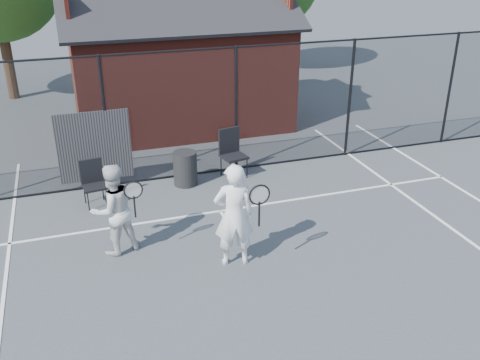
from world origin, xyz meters
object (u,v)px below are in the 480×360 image
object	(u,v)px
clubhouse	(178,70)
waste_bin	(185,168)
chair_right	(234,154)
player_front	(234,215)
player_back	(113,210)
chair_left	(94,185)

from	to	relation	value
clubhouse	waste_bin	xyz separation A→B (m)	(-0.88, -4.46, -1.21)
clubhouse	waste_bin	distance (m)	4.71
chair_right	player_front	bearing A→B (deg)	-120.24
player_back	waste_bin	xyz separation A→B (m)	(1.84, 2.43, -0.46)
clubhouse	player_back	xyz separation A→B (m)	(-2.72, -6.89, -0.76)
player_front	clubhouse	bearing A→B (deg)	84.16
chair_right	player_back	bearing A→B (deg)	-153.13
player_back	waste_bin	world-z (taller)	player_back
player_front	chair_right	distance (m)	3.71
clubhouse	chair_right	distance (m)	4.53
clubhouse	player_front	world-z (taller)	clubhouse
chair_left	player_front	bearing A→B (deg)	-62.15
clubhouse	chair_left	distance (m)	5.82
clubhouse	chair_right	xyz separation A→B (m)	(0.31, -4.40, -1.04)
player_back	player_front	bearing A→B (deg)	-28.23
waste_bin	chair_left	bearing A→B (deg)	-167.93
chair_right	chair_left	bearing A→B (deg)	176.22
player_front	chair_left	bearing A→B (deg)	125.15
player_front	chair_right	bearing A→B (deg)	72.32
clubhouse	player_back	distance (m)	7.44
player_back	chair_right	world-z (taller)	player_back
player_front	waste_bin	xyz separation A→B (m)	(-0.07, 3.45, -0.55)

